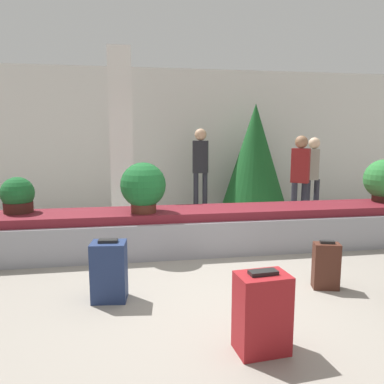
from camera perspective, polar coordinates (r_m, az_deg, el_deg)
name	(u,v)px	position (r m, az deg, el deg)	size (l,w,h in m)	color
ground_plane	(217,294)	(4.15, 3.78, -15.28)	(18.00, 18.00, 0.00)	gray
back_wall	(167,139)	(8.89, -3.81, 8.11)	(18.00, 0.06, 3.20)	silver
carousel	(192,230)	(5.54, 0.00, -5.82)	(8.50, 0.91, 0.61)	gray
pillar	(121,140)	(6.94, -10.70, 7.83)	(0.41, 0.41, 3.20)	silver
suitcase_0	(326,266)	(4.45, 19.75, -10.53)	(0.31, 0.23, 0.54)	#472319
suitcase_1	(262,313)	(3.10, 10.61, -17.63)	(0.42, 0.31, 0.66)	maroon
suitcase_2	(109,271)	(3.99, -12.51, -11.67)	(0.37, 0.30, 0.64)	navy
potted_plant_0	(384,180)	(6.81, 27.24, 1.60)	(0.64, 0.64, 0.68)	#381914
potted_plant_1	(143,187)	(5.22, -7.44, 0.77)	(0.63, 0.63, 0.70)	#4C2319
potted_plant_2	(18,196)	(5.72, -25.03, -0.55)	(0.45, 0.45, 0.50)	#381914
traveler_0	(313,170)	(8.04, 17.96, 3.18)	(0.31, 0.36, 1.64)	#282833
traveler_1	(201,162)	(8.09, 1.30, 4.59)	(0.36, 0.27, 1.82)	#282833
traveler_2	(300,172)	(7.25, 16.16, 2.93)	(0.36, 0.33, 1.68)	#282833
decorated_tree	(255,154)	(8.41, 9.54, 5.74)	(1.39, 1.39, 2.36)	#4C331E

